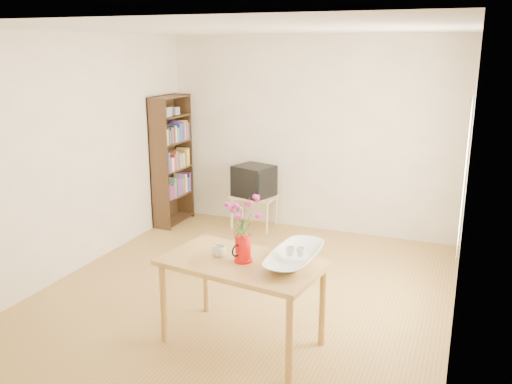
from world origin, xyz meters
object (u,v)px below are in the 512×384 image
at_px(mug, 219,251).
at_px(bowl, 295,232).
at_px(pitcher, 243,250).
at_px(television, 254,180).
at_px(table, 242,271).

bearing_deg(mug, bowl, 179.13).
height_order(pitcher, television, pitcher).
relative_size(table, bowl, 2.61).
bearing_deg(mug, table, 162.58).
relative_size(table, pitcher, 6.14).
relative_size(bowl, television, 0.91).
bearing_deg(bowl, pitcher, -158.62).
bearing_deg(table, mug, -177.22).
distance_m(pitcher, television, 3.08).
distance_m(table, television, 3.06).
height_order(table, mug, mug).
xyz_separation_m(pitcher, television, (-1.07, 2.88, -0.18)).
height_order(mug, television, television).
height_order(bowl, television, bowl).
bearing_deg(table, pitcher, -29.70).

